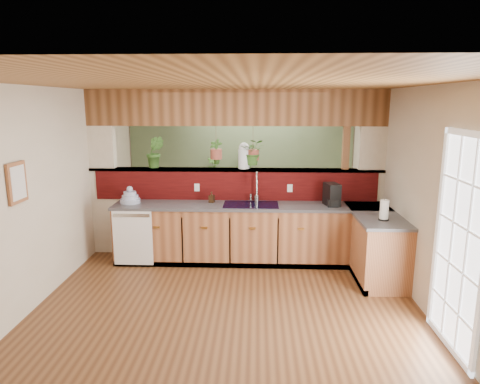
{
  "coord_description": "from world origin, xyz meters",
  "views": [
    {
      "loc": [
        0.34,
        -5.27,
        2.41
      ],
      "look_at": [
        0.1,
        0.7,
        1.15
      ],
      "focal_mm": 32.0,
      "sensor_mm": 36.0,
      "label": 1
    }
  ],
  "objects_px": {
    "paper_towel": "(384,210)",
    "glass_jar": "(244,156)",
    "coffee_maker": "(332,195)",
    "soap_dispenser": "(212,197)",
    "shelving_console": "(232,197)",
    "faucet": "(256,186)",
    "dish_stack": "(130,198)"
  },
  "relations": [
    {
      "from": "soap_dispenser",
      "to": "glass_jar",
      "type": "bearing_deg",
      "value": 28.92
    },
    {
      "from": "coffee_maker",
      "to": "paper_towel",
      "type": "relative_size",
      "value": 1.15
    },
    {
      "from": "faucet",
      "to": "soap_dispenser",
      "type": "height_order",
      "value": "faucet"
    },
    {
      "from": "faucet",
      "to": "glass_jar",
      "type": "bearing_deg",
      "value": 131.7
    },
    {
      "from": "coffee_maker",
      "to": "shelving_console",
      "type": "relative_size",
      "value": 0.25
    },
    {
      "from": "coffee_maker",
      "to": "paper_towel",
      "type": "distance_m",
      "value": 0.95
    },
    {
      "from": "coffee_maker",
      "to": "glass_jar",
      "type": "distance_m",
      "value": 1.48
    },
    {
      "from": "coffee_maker",
      "to": "shelving_console",
      "type": "bearing_deg",
      "value": 112.1
    },
    {
      "from": "dish_stack",
      "to": "soap_dispenser",
      "type": "relative_size",
      "value": 1.79
    },
    {
      "from": "faucet",
      "to": "dish_stack",
      "type": "relative_size",
      "value": 1.61
    },
    {
      "from": "soap_dispenser",
      "to": "coffee_maker",
      "type": "xyz_separation_m",
      "value": [
        1.8,
        -0.11,
        0.07
      ]
    },
    {
      "from": "faucet",
      "to": "soap_dispenser",
      "type": "xyz_separation_m",
      "value": [
        -0.68,
        -0.05,
        -0.18
      ]
    },
    {
      "from": "coffee_maker",
      "to": "paper_towel",
      "type": "xyz_separation_m",
      "value": [
        0.54,
        -0.79,
        -0.02
      ]
    },
    {
      "from": "dish_stack",
      "to": "paper_towel",
      "type": "height_order",
      "value": "paper_towel"
    },
    {
      "from": "soap_dispenser",
      "to": "paper_towel",
      "type": "relative_size",
      "value": 0.58
    },
    {
      "from": "paper_towel",
      "to": "faucet",
      "type": "bearing_deg",
      "value": 150.47
    },
    {
      "from": "faucet",
      "to": "paper_towel",
      "type": "relative_size",
      "value": 1.68
    },
    {
      "from": "paper_towel",
      "to": "glass_jar",
      "type": "distance_m",
      "value": 2.27
    },
    {
      "from": "dish_stack",
      "to": "shelving_console",
      "type": "height_order",
      "value": "dish_stack"
    },
    {
      "from": "coffee_maker",
      "to": "soap_dispenser",
      "type": "bearing_deg",
      "value": 162.99
    },
    {
      "from": "coffee_maker",
      "to": "shelving_console",
      "type": "distance_m",
      "value": 2.86
    },
    {
      "from": "faucet",
      "to": "coffee_maker",
      "type": "xyz_separation_m",
      "value": [
        1.12,
        -0.16,
        -0.11
      ]
    },
    {
      "from": "shelving_console",
      "to": "dish_stack",
      "type": "bearing_deg",
      "value": -123.79
    },
    {
      "from": "faucet",
      "to": "coffee_maker",
      "type": "relative_size",
      "value": 1.46
    },
    {
      "from": "paper_towel",
      "to": "shelving_console",
      "type": "relative_size",
      "value": 0.22
    },
    {
      "from": "faucet",
      "to": "soap_dispenser",
      "type": "distance_m",
      "value": 0.71
    },
    {
      "from": "shelving_console",
      "to": "soap_dispenser",
      "type": "bearing_deg",
      "value": -96.2
    },
    {
      "from": "dish_stack",
      "to": "coffee_maker",
      "type": "height_order",
      "value": "coffee_maker"
    },
    {
      "from": "paper_towel",
      "to": "shelving_console",
      "type": "xyz_separation_m",
      "value": [
        -2.17,
        3.06,
        -0.53
      ]
    },
    {
      "from": "dish_stack",
      "to": "glass_jar",
      "type": "bearing_deg",
      "value": 11.35
    },
    {
      "from": "soap_dispenser",
      "to": "coffee_maker",
      "type": "relative_size",
      "value": 0.51
    },
    {
      "from": "paper_towel",
      "to": "soap_dispenser",
      "type": "bearing_deg",
      "value": 159.1
    }
  ]
}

